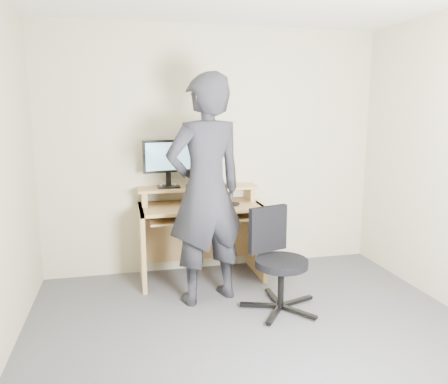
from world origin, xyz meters
name	(u,v)px	position (x,y,z in m)	size (l,w,h in m)	color
ground	(266,351)	(0.00, 0.00, 0.00)	(3.50, 3.50, 0.00)	#5A5A5F
back_wall	(214,151)	(0.00, 1.75, 1.25)	(3.50, 0.02, 2.50)	beige
desk	(200,223)	(-0.20, 1.53, 0.55)	(1.20, 0.60, 0.91)	tan
monitor	(168,159)	(-0.49, 1.60, 1.19)	(0.50, 0.14, 0.47)	black
external_drive	(201,176)	(-0.17, 1.62, 1.01)	(0.07, 0.13, 0.20)	black
travel_mug	(215,177)	(-0.03, 1.58, 1.00)	(0.08, 0.08, 0.19)	#ADADB2
smartphone	(230,186)	(0.12, 1.55, 0.92)	(0.07, 0.13, 0.01)	black
charger	(188,186)	(-0.31, 1.53, 0.93)	(0.04, 0.04, 0.04)	black
headphones	(168,186)	(-0.50, 1.66, 0.92)	(0.16, 0.16, 0.02)	silver
keyboard	(207,215)	(-0.15, 1.36, 0.67)	(0.46, 0.18, 0.03)	black
mouse	(235,204)	(0.12, 1.35, 0.77)	(0.10, 0.06, 0.04)	black
office_chair	(277,256)	(0.30, 0.65, 0.46)	(0.67, 0.64, 0.84)	black
person	(206,191)	(-0.25, 0.94, 0.99)	(0.72, 0.47, 1.98)	black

